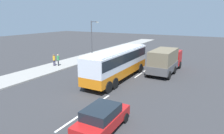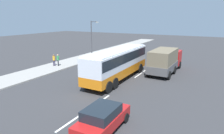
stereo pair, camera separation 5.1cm
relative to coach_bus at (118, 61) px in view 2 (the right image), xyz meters
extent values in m
plane|color=#333335|center=(0.16, 0.54, -2.05)|extent=(120.00, 120.00, 0.00)
cube|color=gray|center=(0.16, 9.98, -1.98)|extent=(80.00, 4.00, 0.15)
cube|color=white|center=(-9.93, -1.50, -2.05)|extent=(2.40, 0.16, 0.01)
cube|color=white|center=(-5.84, -1.50, -2.05)|extent=(2.40, 0.16, 0.01)
cube|color=white|center=(2.50, -1.50, -2.05)|extent=(2.40, 0.16, 0.01)
cube|color=white|center=(5.42, -1.50, -2.05)|extent=(2.40, 0.16, 0.01)
cube|color=orange|center=(0.00, 0.00, -1.04)|extent=(10.67, 2.54, 0.91)
cube|color=silver|center=(0.00, 0.00, 0.27)|extent=(10.67, 2.54, 1.72)
cube|color=black|center=(0.00, 0.00, 0.51)|extent=(10.46, 2.57, 0.95)
cube|color=black|center=(5.28, -0.04, 0.36)|extent=(0.14, 2.27, 1.38)
cube|color=silver|center=(0.00, 0.00, 1.19)|extent=(10.24, 2.39, 0.12)
cylinder|color=black|center=(3.74, 1.16, -1.50)|extent=(1.10, 0.31, 1.10)
cylinder|color=black|center=(3.72, -1.21, -1.50)|extent=(1.10, 0.31, 1.10)
cylinder|color=black|center=(-2.91, 1.20, -1.50)|extent=(1.10, 0.31, 1.10)
cylinder|color=black|center=(-2.93, -1.16, -1.50)|extent=(1.10, 0.31, 1.10)
cylinder|color=black|center=(-4.11, 1.21, -1.50)|extent=(1.10, 0.31, 1.10)
cylinder|color=black|center=(-4.13, -1.15, -1.50)|extent=(1.10, 0.31, 1.10)
cube|color=red|center=(8.06, -3.97, -0.62)|extent=(2.01, 2.47, 1.90)
cube|color=#4C4C4F|center=(4.24, -3.89, -1.12)|extent=(5.33, 2.55, 0.90)
cube|color=#6B604C|center=(4.24, -3.89, 0.12)|extent=(5.12, 2.45, 1.58)
cylinder|color=black|center=(8.16, -2.81, -1.57)|extent=(0.97, 0.30, 0.96)
cylinder|color=black|center=(8.11, -5.14, -1.57)|extent=(0.97, 0.30, 0.96)
cylinder|color=black|center=(5.14, -2.74, -1.57)|extent=(0.97, 0.30, 0.96)
cylinder|color=black|center=(5.09, -5.07, -1.57)|extent=(0.97, 0.30, 0.96)
cylinder|color=black|center=(2.53, -2.69, -1.57)|extent=(0.97, 0.30, 0.96)
cylinder|color=black|center=(2.47, -5.02, -1.57)|extent=(0.97, 0.30, 0.96)
cube|color=gold|center=(8.82, 3.86, -1.45)|extent=(4.50, 2.05, 0.56)
cube|color=#1E2833|center=(8.49, 3.88, -0.93)|extent=(2.52, 1.78, 0.47)
cylinder|color=black|center=(10.42, 4.59, -1.73)|extent=(0.65, 0.24, 0.64)
cylinder|color=black|center=(10.31, 2.92, -1.73)|extent=(0.65, 0.24, 0.64)
cylinder|color=black|center=(7.33, 4.80, -1.73)|extent=(0.65, 0.24, 0.64)
cylinder|color=black|center=(7.22, 3.13, -1.73)|extent=(0.65, 0.24, 0.64)
cube|color=#B21919|center=(-9.51, -3.84, -1.41)|extent=(4.19, 1.85, 0.65)
cube|color=black|center=(-9.65, -3.84, -0.80)|extent=(2.31, 1.68, 0.58)
cylinder|color=black|center=(-8.09, -2.97, -1.73)|extent=(0.64, 0.21, 0.64)
cylinder|color=black|center=(-8.07, -4.68, -1.73)|extent=(0.64, 0.21, 0.64)
cylinder|color=black|center=(-10.96, -3.01, -1.73)|extent=(0.64, 0.21, 0.64)
cylinder|color=black|center=(0.98, 9.68, -1.50)|extent=(0.14, 0.14, 0.79)
cylinder|color=black|center=(1.10, 9.79, -1.50)|extent=(0.14, 0.14, 0.79)
cylinder|color=#338C4C|center=(1.04, 9.73, -0.81)|extent=(0.32, 0.32, 0.59)
sphere|color=tan|center=(1.04, 9.73, -0.41)|extent=(0.21, 0.21, 0.21)
cylinder|color=#38334C|center=(0.69, 10.25, -1.51)|extent=(0.14, 0.14, 0.79)
cylinder|color=#38334C|center=(0.81, 10.14, -1.51)|extent=(0.14, 0.14, 0.79)
cylinder|color=gold|center=(0.75, 10.19, -0.82)|extent=(0.32, 0.32, 0.59)
sphere|color=brown|center=(0.75, 10.19, -0.41)|extent=(0.21, 0.21, 0.21)
cylinder|color=#47474C|center=(7.52, 8.54, 1.09)|extent=(0.16, 0.16, 5.98)
cylinder|color=#47474C|center=(8.39, 8.54, 3.93)|extent=(1.74, 0.10, 0.10)
cube|color=silver|center=(9.26, 8.54, 3.83)|extent=(0.50, 0.24, 0.16)
camera|label=1|loc=(-18.57, -9.44, 4.56)|focal=31.51mm
camera|label=2|loc=(-18.60, -9.40, 4.56)|focal=31.51mm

